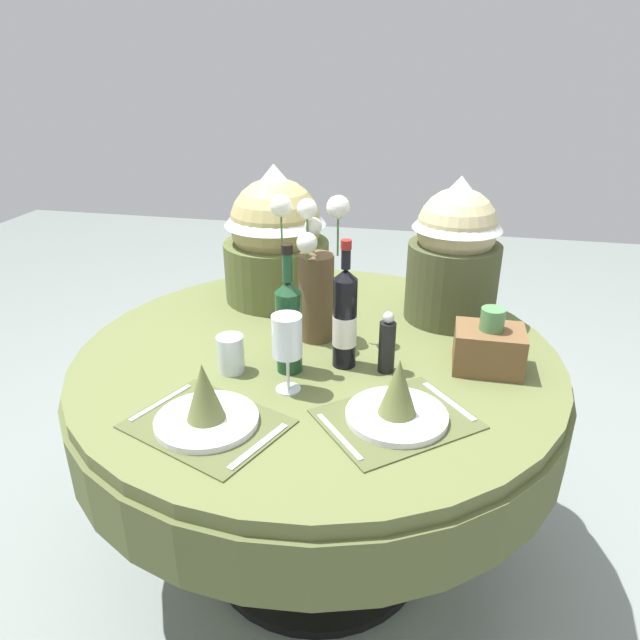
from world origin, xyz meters
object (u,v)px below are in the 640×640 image
(place_setting_left, at_px, (206,408))
(place_setting_right, at_px, (397,403))
(wine_glass_left, at_px, (287,338))
(gift_tub_back_right, at_px, (455,246))
(gift_tub_back_left, at_px, (276,231))
(woven_basket_side_right, at_px, (489,347))
(wine_bottle_left, at_px, (345,319))
(tumbler_near_left, at_px, (231,354))
(wine_bottle_centre, at_px, (289,326))
(dining_table, at_px, (318,390))
(pepper_mill, at_px, (387,344))
(flower_vase, at_px, (315,278))

(place_setting_left, height_order, place_setting_right, same)
(wine_glass_left, bearing_deg, gift_tub_back_right, 54.24)
(gift_tub_back_left, height_order, woven_basket_side_right, gift_tub_back_left)
(place_setting_left, height_order, gift_tub_back_left, gift_tub_back_left)
(place_setting_left, distance_m, wine_bottle_left, 0.45)
(gift_tub_back_left, xyz_separation_m, woven_basket_side_right, (0.70, -0.37, -0.17))
(wine_bottle_left, bearing_deg, place_setting_right, -55.00)
(wine_glass_left, bearing_deg, woven_basket_side_right, 24.00)
(place_setting_left, xyz_separation_m, tumbler_near_left, (-0.03, 0.25, 0.00))
(wine_bottle_left, height_order, wine_bottle_centre, wine_bottle_left)
(woven_basket_side_right, bearing_deg, tumbler_near_left, -166.66)
(wine_bottle_centre, distance_m, woven_basket_side_right, 0.54)
(dining_table, xyz_separation_m, gift_tub_back_left, (-0.22, 0.37, 0.37))
(place_setting_left, xyz_separation_m, wine_bottle_left, (0.26, 0.35, 0.09))
(pepper_mill, xyz_separation_m, gift_tub_back_right, (0.16, 0.40, 0.16))
(wine_bottle_left, xyz_separation_m, tumbler_near_left, (-0.29, -0.10, -0.09))
(wine_glass_left, height_order, gift_tub_back_right, gift_tub_back_right)
(flower_vase, bearing_deg, tumbler_near_left, -126.08)
(tumbler_near_left, height_order, pepper_mill, pepper_mill)
(tumbler_near_left, bearing_deg, dining_table, 39.91)
(wine_bottle_left, distance_m, pepper_mill, 0.13)
(flower_vase, height_order, wine_bottle_centre, flower_vase)
(place_setting_left, distance_m, wine_glass_left, 0.26)
(gift_tub_back_right, bearing_deg, flower_vase, -148.34)
(wine_glass_left, bearing_deg, pepper_mill, 32.84)
(place_setting_left, distance_m, gift_tub_back_left, 0.81)
(dining_table, distance_m, wine_glass_left, 0.37)
(wine_bottle_centre, bearing_deg, pepper_mill, 10.80)
(dining_table, height_order, tumbler_near_left, tumbler_near_left)
(woven_basket_side_right, bearing_deg, gift_tub_back_left, 151.78)
(gift_tub_back_left, relative_size, gift_tub_back_right, 1.01)
(place_setting_left, distance_m, place_setting_right, 0.44)
(flower_vase, height_order, wine_bottle_left, flower_vase)
(wine_bottle_centre, bearing_deg, place_setting_right, -30.34)
(pepper_mill, bearing_deg, woven_basket_side_right, 15.13)
(place_setting_left, relative_size, wine_glass_left, 1.99)
(wine_bottle_left, distance_m, gift_tub_back_right, 0.49)
(gift_tub_back_right, relative_size, woven_basket_side_right, 2.51)
(tumbler_near_left, distance_m, woven_basket_side_right, 0.69)
(wine_bottle_left, xyz_separation_m, gift_tub_back_right, (0.28, 0.39, 0.10))
(place_setting_left, bearing_deg, wine_bottle_centre, 67.32)
(place_setting_right, height_order, tumbler_near_left, place_setting_right)
(wine_bottle_left, bearing_deg, pepper_mill, -5.08)
(place_setting_left, xyz_separation_m, wine_glass_left, (0.14, 0.19, 0.10))
(place_setting_left, bearing_deg, wine_bottle_left, 53.34)
(gift_tub_back_left, bearing_deg, wine_bottle_left, -54.30)
(wine_bottle_left, xyz_separation_m, wine_bottle_centre, (-0.14, -0.06, -0.01))
(flower_vase, relative_size, gift_tub_back_right, 0.95)
(place_setting_right, distance_m, gift_tub_back_right, 0.66)
(wine_glass_left, xyz_separation_m, woven_basket_side_right, (0.50, 0.22, -0.08))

